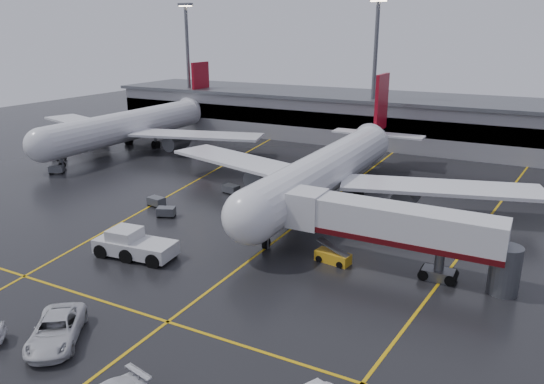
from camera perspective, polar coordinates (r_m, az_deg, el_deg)
The scene contains 19 objects.
ground at distance 55.86m, azimuth 2.78°, elevation -3.66°, with size 220.00×220.00×0.00m, color black.
apron_line_centre at distance 55.85m, azimuth 2.78°, elevation -3.65°, with size 0.25×90.00×0.02m, color gold.
apron_line_stop at distance 39.02m, azimuth -11.51°, elevation -13.94°, with size 60.00×0.25×0.02m, color gold.
apron_line_left at distance 73.76m, azimuth -8.05°, elevation 1.48°, with size 0.25×70.00×0.02m, color gold.
apron_line_right at distance 60.85m, azimuth 22.54°, elevation -3.22°, with size 0.25×70.00×0.02m, color gold.
terminal at distance 98.98m, azimuth 14.80°, elevation 7.72°, with size 122.00×19.00×8.60m.
light_mast_left at distance 111.70m, azimuth -9.32°, elevation 14.36°, with size 3.00×1.20×25.45m.
light_mast_mid at distance 93.42m, azimuth 11.35°, elevation 13.68°, with size 3.00×1.20×25.45m.
main_airliner at distance 63.09m, azimuth 6.58°, elevation 2.75°, with size 48.80×45.60×14.10m.
second_airliner at distance 95.36m, azimuth -14.91°, elevation 7.29°, with size 48.80×45.60×14.10m.
jet_bridge at distance 45.47m, azimuth 13.26°, elevation -3.87°, with size 19.90×3.40×6.05m.
pushback_tractor at distance 49.59m, azimuth -15.12°, elevation -5.74°, with size 7.90×4.02×2.72m.
belt_loader at distance 47.25m, azimuth 6.79°, elevation -7.19°, with size 3.38×1.93×2.03m.
service_van_a at distance 38.60m, azimuth -22.84°, elevation -13.93°, with size 2.95×6.39×1.78m, color silver.
baggage_cart_a at distance 59.22m, azimuth -11.67°, elevation -2.12°, with size 2.35×2.00×1.12m.
baggage_cart_b at distance 63.01m, azimuth -12.74°, elevation -0.99°, with size 2.17×1.58×1.12m.
baggage_cart_c at distance 66.45m, azimuth -4.57°, elevation 0.36°, with size 2.19×1.62×1.12m.
baggage_cart_d at distance 90.58m, azimuth -22.58°, elevation 3.70°, with size 2.11×1.48×1.12m.
baggage_cart_e at distance 82.06m, azimuth -22.81°, elevation 2.35°, with size 2.39×2.19×1.12m.
Camera 1 is at (21.87, -47.30, 20.12)m, focal length 33.91 mm.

